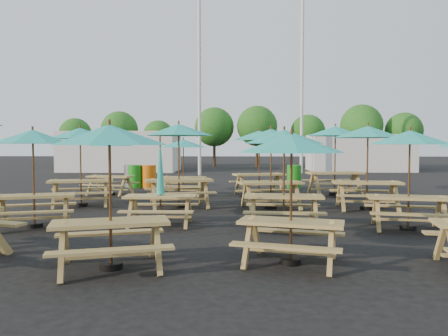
{
  "coord_description": "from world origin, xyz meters",
  "views": [
    {
      "loc": [
        0.56,
        -12.74,
        1.85
      ],
      "look_at": [
        0.0,
        1.5,
        1.1
      ],
      "focal_mm": 35.0,
      "sensor_mm": 36.0,
      "label": 1
    }
  ],
  "objects_px": {
    "waste_bin_0": "(131,176)",
    "waste_bin_3": "(294,176)",
    "picnic_unit_2": "(80,139)",
    "picnic_unit_6": "(179,136)",
    "picnic_unit_8": "(291,152)",
    "picnic_unit_13": "(410,144)",
    "picnic_unit_9": "(284,144)",
    "picnic_unit_15": "(335,136)",
    "picnic_unit_5": "(160,188)",
    "picnic_unit_3": "(110,146)",
    "picnic_unit_14": "(368,138)",
    "picnic_unit_1": "(33,144)",
    "picnic_unit_4": "(109,145)",
    "picnic_unit_10": "(271,140)",
    "waste_bin_1": "(135,176)",
    "picnic_unit_7": "(183,147)",
    "waste_bin_2": "(149,176)",
    "picnic_unit_11": "(259,140)"
  },
  "relations": [
    {
      "from": "waste_bin_0",
      "to": "waste_bin_3",
      "type": "relative_size",
      "value": 1.0
    },
    {
      "from": "picnic_unit_2",
      "to": "picnic_unit_6",
      "type": "bearing_deg",
      "value": -17.05
    },
    {
      "from": "picnic_unit_8",
      "to": "picnic_unit_13",
      "type": "bearing_deg",
      "value": 59.85
    },
    {
      "from": "picnic_unit_9",
      "to": "waste_bin_0",
      "type": "relative_size",
      "value": 2.24
    },
    {
      "from": "picnic_unit_15",
      "to": "picnic_unit_5",
      "type": "bearing_deg",
      "value": -139.12
    },
    {
      "from": "picnic_unit_3",
      "to": "picnic_unit_14",
      "type": "distance_m",
      "value": 9.11
    },
    {
      "from": "picnic_unit_1",
      "to": "waste_bin_0",
      "type": "relative_size",
      "value": 2.29
    },
    {
      "from": "picnic_unit_9",
      "to": "waste_bin_3",
      "type": "xyz_separation_m",
      "value": [
        1.34,
        9.23,
        -1.39
      ]
    },
    {
      "from": "picnic_unit_4",
      "to": "picnic_unit_6",
      "type": "xyz_separation_m",
      "value": [
        0.09,
        6.51,
        0.28
      ]
    },
    {
      "from": "picnic_unit_14",
      "to": "waste_bin_0",
      "type": "height_order",
      "value": "picnic_unit_14"
    },
    {
      "from": "picnic_unit_6",
      "to": "picnic_unit_3",
      "type": "bearing_deg",
      "value": 119.06
    },
    {
      "from": "picnic_unit_10",
      "to": "waste_bin_1",
      "type": "distance_m",
      "value": 8.22
    },
    {
      "from": "picnic_unit_2",
      "to": "waste_bin_0",
      "type": "xyz_separation_m",
      "value": [
        -0.04,
        6.14,
        -1.55
      ]
    },
    {
      "from": "picnic_unit_10",
      "to": "picnic_unit_6",
      "type": "bearing_deg",
      "value": 164.8
    },
    {
      "from": "picnic_unit_9",
      "to": "picnic_unit_1",
      "type": "bearing_deg",
      "value": -174.37
    },
    {
      "from": "picnic_unit_10",
      "to": "waste_bin_3",
      "type": "relative_size",
      "value": 2.37
    },
    {
      "from": "picnic_unit_7",
      "to": "picnic_unit_9",
      "type": "distance_m",
      "value": 6.83
    },
    {
      "from": "picnic_unit_10",
      "to": "picnic_unit_3",
      "type": "bearing_deg",
      "value": 138.43
    },
    {
      "from": "picnic_unit_10",
      "to": "picnic_unit_15",
      "type": "distance_m",
      "value": 4.34
    },
    {
      "from": "picnic_unit_6",
      "to": "picnic_unit_9",
      "type": "bearing_deg",
      "value": -63.39
    },
    {
      "from": "picnic_unit_7",
      "to": "waste_bin_0",
      "type": "height_order",
      "value": "picnic_unit_7"
    },
    {
      "from": "picnic_unit_1",
      "to": "picnic_unit_8",
      "type": "distance_m",
      "value": 6.09
    },
    {
      "from": "picnic_unit_8",
      "to": "picnic_unit_1",
      "type": "bearing_deg",
      "value": 167.36
    },
    {
      "from": "picnic_unit_2",
      "to": "waste_bin_2",
      "type": "bearing_deg",
      "value": 66.17
    },
    {
      "from": "picnic_unit_8",
      "to": "waste_bin_2",
      "type": "bearing_deg",
      "value": 126.52
    },
    {
      "from": "waste_bin_0",
      "to": "waste_bin_1",
      "type": "height_order",
      "value": "same"
    },
    {
      "from": "waste_bin_2",
      "to": "picnic_unit_3",
      "type": "bearing_deg",
      "value": -107.39
    },
    {
      "from": "picnic_unit_1",
      "to": "picnic_unit_6",
      "type": "height_order",
      "value": "picnic_unit_6"
    },
    {
      "from": "waste_bin_3",
      "to": "picnic_unit_2",
      "type": "bearing_deg",
      "value": -139.86
    },
    {
      "from": "waste_bin_3",
      "to": "picnic_unit_7",
      "type": "bearing_deg",
      "value": -144.64
    },
    {
      "from": "picnic_unit_1",
      "to": "waste_bin_2",
      "type": "distance_m",
      "value": 9.3
    },
    {
      "from": "picnic_unit_5",
      "to": "picnic_unit_8",
      "type": "relative_size",
      "value": 1.02
    },
    {
      "from": "picnic_unit_4",
      "to": "waste_bin_1",
      "type": "xyz_separation_m",
      "value": [
        -2.66,
        12.32,
        -1.36
      ]
    },
    {
      "from": "picnic_unit_10",
      "to": "waste_bin_1",
      "type": "relative_size",
      "value": 2.37
    },
    {
      "from": "waste_bin_1",
      "to": "waste_bin_2",
      "type": "height_order",
      "value": "same"
    },
    {
      "from": "picnic_unit_1",
      "to": "picnic_unit_7",
      "type": "relative_size",
      "value": 1.09
    },
    {
      "from": "picnic_unit_8",
      "to": "waste_bin_0",
      "type": "xyz_separation_m",
      "value": [
        -5.64,
        12.34,
        -1.24
      ]
    },
    {
      "from": "picnic_unit_3",
      "to": "waste_bin_2",
      "type": "distance_m",
      "value": 3.17
    },
    {
      "from": "picnic_unit_11",
      "to": "picnic_unit_2",
      "type": "bearing_deg",
      "value": -166.9
    },
    {
      "from": "picnic_unit_1",
      "to": "picnic_unit_9",
      "type": "xyz_separation_m",
      "value": [
        5.58,
        0.17,
        -0.0
      ]
    },
    {
      "from": "picnic_unit_3",
      "to": "waste_bin_3",
      "type": "relative_size",
      "value": 2.16
    },
    {
      "from": "picnic_unit_13",
      "to": "waste_bin_3",
      "type": "xyz_separation_m",
      "value": [
        -1.36,
        9.33,
        -1.37
      ]
    },
    {
      "from": "picnic_unit_2",
      "to": "waste_bin_0",
      "type": "bearing_deg",
      "value": 74.75
    },
    {
      "from": "picnic_unit_2",
      "to": "picnic_unit_15",
      "type": "bearing_deg",
      "value": 5.81
    },
    {
      "from": "waste_bin_1",
      "to": "waste_bin_2",
      "type": "bearing_deg",
      "value": 4.42
    },
    {
      "from": "picnic_unit_2",
      "to": "picnic_unit_4",
      "type": "distance_m",
      "value": 7.2
    },
    {
      "from": "picnic_unit_14",
      "to": "picnic_unit_15",
      "type": "bearing_deg",
      "value": 96.48
    },
    {
      "from": "picnic_unit_10",
      "to": "picnic_unit_11",
      "type": "xyz_separation_m",
      "value": [
        -0.2,
        3.33,
        0.05
      ]
    },
    {
      "from": "waste_bin_0",
      "to": "picnic_unit_4",
      "type": "bearing_deg",
      "value": -77.01
    },
    {
      "from": "picnic_unit_5",
      "to": "picnic_unit_13",
      "type": "relative_size",
      "value": 0.95
    }
  ]
}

